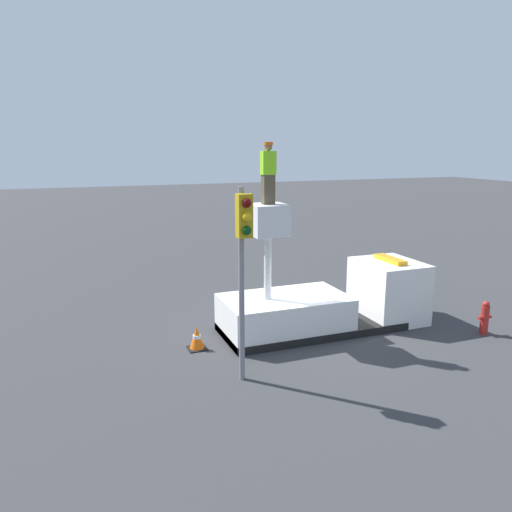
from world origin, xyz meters
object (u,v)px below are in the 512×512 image
at_px(traffic_light_pole, 243,247).
at_px(fire_hydrant, 485,318).
at_px(bucket_truck, 327,303).
at_px(traffic_cone_rear, 197,338).
at_px(worker, 268,173).

xyz_separation_m(traffic_light_pole, fire_hydrant, (7.95, 0.33, -2.86)).
distance_m(bucket_truck, fire_hydrant, 4.79).
bearing_deg(traffic_light_pole, traffic_cone_rear, 103.58).
relative_size(traffic_light_pole, fire_hydrant, 4.50).
bearing_deg(worker, traffic_light_pole, -123.05).
bearing_deg(fire_hydrant, worker, 160.45).
distance_m(bucket_truck, traffic_cone_rear, 4.32).
bearing_deg(fire_hydrant, traffic_light_pole, -177.59).
bearing_deg(traffic_cone_rear, traffic_light_pole, -76.42).
distance_m(bucket_truck, traffic_light_pole, 5.19).
bearing_deg(fire_hydrant, bucket_truck, 152.23).
xyz_separation_m(bucket_truck, traffic_light_pole, (-3.71, -2.56, 2.57)).
xyz_separation_m(worker, fire_hydrant, (6.28, -2.23, -4.39)).
bearing_deg(worker, bucket_truck, 0.00).
xyz_separation_m(traffic_light_pole, traffic_cone_rear, (-0.58, 2.38, -3.06)).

